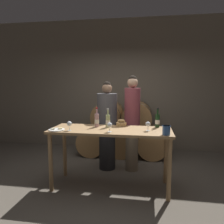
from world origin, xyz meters
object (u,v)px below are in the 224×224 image
wine_glass_center (148,124)px  wine_glass_far_left (69,124)px  blue_crock (166,130)px  wine_glass_left (110,125)px  wine_bottle_white (108,121)px  cheese_plate (57,130)px  wine_bottle_red (157,121)px  bread_basket (121,123)px  tasting_table (111,137)px  person_left (107,126)px  person_right (132,122)px  wine_bottle_rose (97,120)px

wine_glass_center → wine_glass_far_left: bearing=-172.0°
blue_crock → wine_glass_left: bearing=176.3°
wine_bottle_white → cheese_plate: wine_bottle_white is taller
blue_crock → wine_bottle_red: bearing=101.2°
bread_basket → wine_glass_far_left: (-0.73, -0.46, 0.05)m
tasting_table → wine_glass_left: (0.02, -0.19, 0.23)m
cheese_plate → person_left: bearing=57.7°
person_left → wine_glass_center: 1.11m
wine_glass_center → wine_bottle_white: bearing=165.1°
wine_bottle_red → wine_glass_left: size_ratio=2.25×
wine_glass_far_left → person_right: bearing=47.0°
wine_bottle_rose → bread_basket: bearing=15.9°
wine_bottle_red → cheese_plate: 1.59m
person_right → wine_bottle_red: 0.66m
wine_bottle_red → wine_glass_left: (-0.70, -0.46, -0.01)m
tasting_table → bread_basket: (0.14, 0.26, 0.17)m
wine_bottle_red → blue_crock: (0.10, -0.51, -0.04)m
person_left → cheese_plate: size_ratio=6.96×
cheese_plate → wine_glass_center: bearing=7.5°
person_left → person_right: 0.48m
person_right → wine_bottle_rose: 0.81m
wine_glass_left → wine_bottle_red: bearing=33.0°
tasting_table → wine_bottle_rose: (-0.25, 0.15, 0.23)m
tasting_table → wine_bottle_red: 0.80m
tasting_table → person_right: size_ratio=1.05×
wine_bottle_white → wine_glass_center: size_ratio=2.17×
person_right → bread_basket: person_right is taller
wine_bottle_rose → cheese_plate: 0.66m
person_right → wine_glass_center: person_right is taller
wine_glass_far_left → wine_glass_left: 0.62m
person_left → blue_crock: 1.43m
person_right → wine_glass_far_left: size_ratio=12.68×
blue_crock → bread_basket: blue_crock is taller
person_left → bread_basket: 0.60m
bread_basket → wine_glass_far_left: bearing=-148.0°
tasting_table → wine_glass_left: size_ratio=13.25×
blue_crock → bread_basket: size_ratio=0.76×
cheese_plate → wine_glass_far_left: wine_glass_far_left is taller
wine_bottle_red → bread_basket: 0.59m
wine_bottle_rose → bread_basket: 0.41m
wine_bottle_red → wine_glass_center: (-0.15, -0.29, -0.01)m
wine_bottle_white → wine_glass_left: (0.09, -0.33, -0.00)m
wine_bottle_white → bread_basket: wine_bottle_white is taller
wine_bottle_white → wine_bottle_rose: 0.19m
tasting_table → wine_bottle_white: (-0.07, 0.14, 0.23)m
wine_bottle_rose → wine_glass_far_left: wine_bottle_rose is taller
wine_bottle_red → person_right: bearing=132.4°
wine_bottle_white → bread_basket: 0.25m
person_left → wine_bottle_rose: bearing=-95.8°
person_right → wine_glass_far_left: 1.29m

